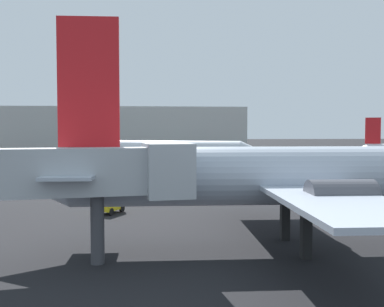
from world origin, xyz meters
The scene contains 5 objects.
airplane_at_gate centered at (9.22, 15.40, 4.24)m, with size 35.54×24.54×13.01m.
airplane_distant centered at (3.17, 70.09, 3.34)m, with size 30.54×22.48×8.98m.
jet_bridge centered at (-6.80, 12.68, 4.63)m, with size 20.00×5.41×6.14m.
baggage_cart centered at (-3.32, 27.69, 0.76)m, with size 2.28×2.73×1.30m.
terminal_building centered at (-7.30, 111.94, 6.10)m, with size 60.67×24.75×12.20m, color #B7B7B2.
Camera 1 is at (0.04, -10.43, 6.89)m, focal length 43.52 mm.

